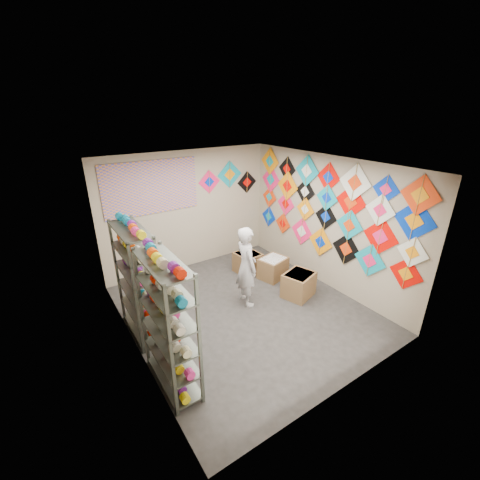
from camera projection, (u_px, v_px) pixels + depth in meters
ground at (244, 309)px, 6.07m from camera, size 4.50×4.50×0.00m
room_walls at (245, 228)px, 5.43m from camera, size 4.50×4.50×4.50m
shelf_rack_front at (168, 325)px, 4.14m from camera, size 0.40×1.10×1.90m
shelf_rack_back at (137, 283)px, 5.13m from camera, size 0.40×1.10×1.90m
string_spools at (151, 296)px, 4.60m from camera, size 0.12×2.36×0.12m
kite_wall_display at (328, 208)px, 6.39m from camera, size 0.06×4.27×2.08m
back_wall_kites at (229, 179)px, 7.57m from camera, size 1.60×0.02×0.85m
poster at (152, 188)px, 6.58m from camera, size 2.00×0.01×1.10m
shopkeeper at (246, 266)px, 5.99m from camera, size 0.68×0.55×1.57m
carton_a at (299, 285)px, 6.42m from camera, size 0.72×0.66×0.50m
carton_b at (273, 268)px, 7.10m from camera, size 0.67×0.60×0.47m
carton_c at (248, 263)px, 7.33m from camera, size 0.54×0.58×0.47m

